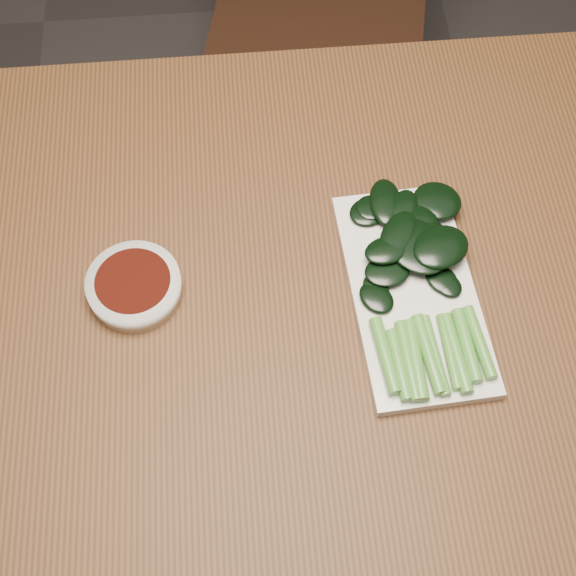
% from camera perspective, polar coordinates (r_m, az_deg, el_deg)
% --- Properties ---
extents(ground, '(6.00, 6.00, 0.00)m').
position_cam_1_polar(ground, '(1.64, -0.24, -13.40)').
color(ground, '#2C292A').
rests_on(ground, ground).
extents(table, '(1.40, 0.80, 0.75)m').
position_cam_1_polar(table, '(1.00, -0.38, -2.78)').
color(table, '#4B2C15').
rests_on(table, ground).
extents(sauce_bowl, '(0.11, 0.11, 0.03)m').
position_cam_1_polar(sauce_bowl, '(0.95, -10.87, 0.13)').
color(sauce_bowl, silver).
rests_on(sauce_bowl, table).
extents(serving_plate, '(0.16, 0.29, 0.01)m').
position_cam_1_polar(serving_plate, '(0.95, 8.86, -0.33)').
color(serving_plate, silver).
rests_on(serving_plate, table).
extents(gai_lan, '(0.16, 0.29, 0.03)m').
position_cam_1_polar(gai_lan, '(0.94, 9.30, 1.11)').
color(gai_lan, '#4D9132').
rests_on(gai_lan, serving_plate).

